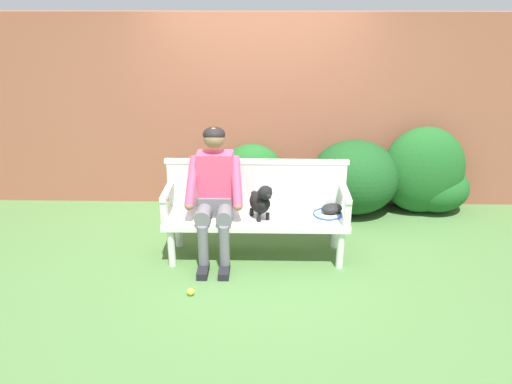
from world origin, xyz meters
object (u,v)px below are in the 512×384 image
Objects in this scene: baseball_glove at (332,209)px; garden_bench at (256,221)px; tennis_racket at (328,213)px; tennis_ball at (191,292)px; person_seated at (215,190)px; dog_on_bench at (261,201)px.

garden_bench is at bearing 159.75° from baseball_glove.
tennis_ball is (-1.27, -0.77, -0.43)m from tennis_racket.
person_seated reaches higher than baseball_glove.
tennis_racket is 8.76× the size of tennis_ball.
baseball_glove is (1.14, 0.10, -0.23)m from person_seated.
person_seated is at bearing 158.27° from baseball_glove.
tennis_ball is at bearing -133.63° from dog_on_bench.
person_seated reaches higher than tennis_ball.
dog_on_bench is 0.73m from baseball_glove.
person_seated is 0.45m from dog_on_bench.
baseball_glove is at bearing 31.25° from tennis_ball.
tennis_racket is (1.10, 0.08, -0.26)m from person_seated.
tennis_ball is (-0.17, -0.69, -0.69)m from person_seated.
tennis_racket is at bearing 11.16° from dog_on_bench.
person_seated is (-0.39, -0.02, 0.33)m from garden_bench.
person_seated reaches higher than tennis_racket.
baseball_glove is at bearing 31.99° from tennis_racket.
baseball_glove is at bearing 5.09° from person_seated.
person_seated is at bearing 173.32° from dog_on_bench.
person_seated is 3.57× the size of dog_on_bench.
garden_bench is 0.97m from tennis_ball.
person_seated is at bearing -177.76° from garden_bench.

